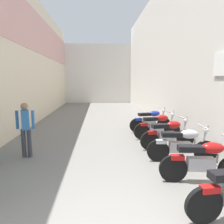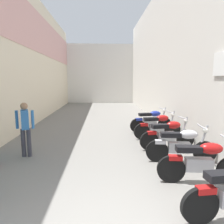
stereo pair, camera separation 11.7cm
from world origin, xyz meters
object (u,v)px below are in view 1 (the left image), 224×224
Objects in this scene: motorcycle_third at (182,144)px; pedestrian_mid_alley at (25,126)px; motorcycle_fourth at (168,134)px; motorcycle_sixth at (151,120)px; motorcycle_second at (204,160)px; motorcycle_fifth at (158,125)px.

motorcycle_third is 4.36m from pedestrian_mid_alley.
motorcycle_fourth is 2.28m from motorcycle_sixth.
motorcycle_second is 1.00× the size of motorcycle_fourth.
pedestrian_mid_alley is at bearing -147.42° from motorcycle_sixth.
motorcycle_third is 1.00× the size of motorcycle_sixth.
motorcycle_second is 4.54m from motorcycle_sixth.
pedestrian_mid_alley reaches higher than motorcycle_sixth.
motorcycle_second and motorcycle_third have the same top height.
pedestrian_mid_alley is (-4.29, -1.67, 0.42)m from motorcycle_fifth.
motorcycle_third is at bearing 90.00° from motorcycle_second.
motorcycle_third is 1.18× the size of pedestrian_mid_alley.
motorcycle_third is 1.00× the size of motorcycle_fourth.
pedestrian_mid_alley is at bearing 157.22° from motorcycle_second.
motorcycle_fifth is (-0.00, 2.33, 0.00)m from motorcycle_third.
pedestrian_mid_alley is at bearing 171.25° from motorcycle_third.
motorcycle_second is 1.00× the size of motorcycle_sixth.
motorcycle_second is at bearing -90.00° from motorcycle_fourth.
motorcycle_second and motorcycle_fourth have the same top height.
motorcycle_third is at bearing -90.00° from motorcycle_fourth.
motorcycle_third is 3.40m from motorcycle_sixth.
motorcycle_sixth is at bearing 90.00° from motorcycle_third.
motorcycle_sixth is at bearing 32.58° from pedestrian_mid_alley.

